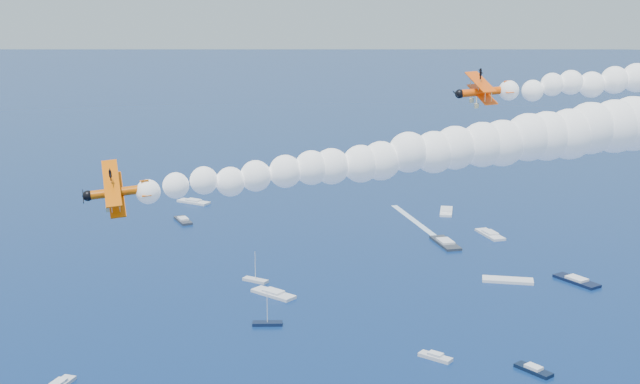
# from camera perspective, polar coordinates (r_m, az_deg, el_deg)

# --- Properties ---
(biplane_lead) EXTENTS (9.00, 10.17, 6.42)m
(biplane_lead) POSITION_cam_1_polar(r_m,az_deg,el_deg) (101.24, 10.93, 6.62)
(biplane_lead) COLOR #F94C05
(biplane_trail) EXTENTS (9.38, 10.23, 7.31)m
(biplane_trail) POSITION_cam_1_polar(r_m,az_deg,el_deg) (82.32, -13.40, -0.00)
(biplane_trail) COLOR #DA5904
(smoke_trail_trail) EXTENTS (65.78, 56.53, 11.17)m
(smoke_trail_trail) POSITION_cam_1_polar(r_m,az_deg,el_deg) (87.95, 7.55, 2.71)
(smoke_trail_trail) COLOR white
(spectator_boats) EXTENTS (199.51, 184.25, 0.70)m
(spectator_boats) POSITION_cam_1_polar(r_m,az_deg,el_deg) (200.80, 9.99, -6.88)
(spectator_boats) COLOR white
(spectator_boats) RESTS_ON ground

